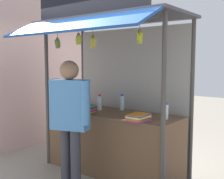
{
  "coord_description": "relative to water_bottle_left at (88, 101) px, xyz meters",
  "views": [
    {
      "loc": [
        2.59,
        -3.31,
        1.71
      ],
      "look_at": [
        0.0,
        0.0,
        1.28
      ],
      "focal_mm": 44.97,
      "sensor_mm": 36.0,
      "label": 1
    }
  ],
  "objects": [
    {
      "name": "banana_bunch_inner_right",
      "position": [
        0.6,
        -0.54,
        0.91
      ],
      "size": [
        0.11,
        0.11,
        0.32
      ],
      "color": "#332D23"
    },
    {
      "name": "ground_plane",
      "position": [
        0.56,
        -0.07,
        -1.05
      ],
      "size": [
        20.0,
        20.0,
        0.0
      ],
      "primitive_type": "plane",
      "color": "#9E9384"
    },
    {
      "name": "stall_structure",
      "position": [
        0.56,
        0.04,
        0.58
      ],
      "size": [
        2.32,
        1.59,
        2.67
      ],
      "color": "#4C4742",
      "rests_on": "ground"
    },
    {
      "name": "magazine_stack_front_right",
      "position": [
        0.22,
        -0.32,
        -0.07
      ],
      "size": [
        0.26,
        0.31,
        0.08
      ],
      "color": "yellow",
      "rests_on": "stall_counter"
    },
    {
      "name": "banana_bunch_rightmost",
      "position": [
        0.33,
        -0.54,
        0.96
      ],
      "size": [
        0.1,
        0.1,
        0.26
      ],
      "color": "#332D23"
    },
    {
      "name": "stall_counter",
      "position": [
        0.56,
        -0.07,
        -0.58
      ],
      "size": [
        2.12,
        0.74,
        0.93
      ],
      "primitive_type": "cube",
      "color": "brown",
      "rests_on": "ground"
    },
    {
      "name": "water_bottle_front_left",
      "position": [
        0.56,
        0.17,
        0.01
      ],
      "size": [
        0.07,
        0.07,
        0.26
      ],
      "color": "silver",
      "rests_on": "stall_counter"
    },
    {
      "name": "water_bottle_far_right",
      "position": [
        0.28,
        -0.04,
        0.0
      ],
      "size": [
        0.07,
        0.07,
        0.25
      ],
      "color": "silver",
      "rests_on": "stall_counter"
    },
    {
      "name": "banana_bunch_leftmost",
      "position": [
        -0.11,
        -0.54,
        0.92
      ],
      "size": [
        0.1,
        0.1,
        0.3
      ],
      "color": "#332D23"
    },
    {
      "name": "vendor_person",
      "position": [
        0.5,
        -0.89,
        -0.01
      ],
      "size": [
        0.65,
        0.36,
        1.72
      ],
      "rotation": [
        0.0,
        0.0,
        3.49
      ],
      "color": "#383842",
      "rests_on": "ground"
    },
    {
      "name": "banana_bunch_inner_left",
      "position": [
        1.34,
        -0.54,
        0.94
      ],
      "size": [
        0.09,
        0.09,
        0.28
      ],
      "color": "#332D23"
    },
    {
      "name": "magazine_stack_rear_center",
      "position": [
        1.2,
        -0.33,
        -0.07
      ],
      "size": [
        0.26,
        0.33,
        0.09
      ],
      "color": "purple",
      "rests_on": "stall_counter"
    },
    {
      "name": "water_bottle_mid_left",
      "position": [
        1.44,
        -0.03,
        -0.01
      ],
      "size": [
        0.06,
        0.06,
        0.23
      ],
      "color": "silver",
      "rests_on": "stall_counter"
    },
    {
      "name": "water_bottle_left",
      "position": [
        0.0,
        0.0,
        0.0
      ],
      "size": [
        0.07,
        0.07,
        0.25
      ],
      "color": "silver",
      "rests_on": "stall_counter"
    },
    {
      "name": "neighbour_wall",
      "position": [
        -1.6,
        0.23,
        0.42
      ],
      "size": [
        0.2,
        2.4,
        2.93
      ],
      "primitive_type": "cube",
      "color": "beige",
      "rests_on": "ground"
    }
  ]
}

